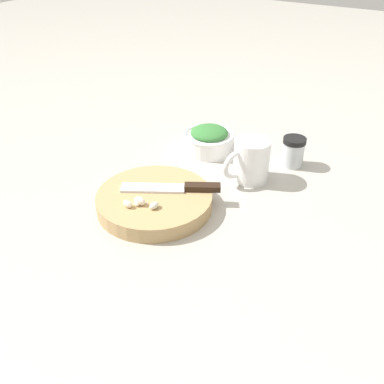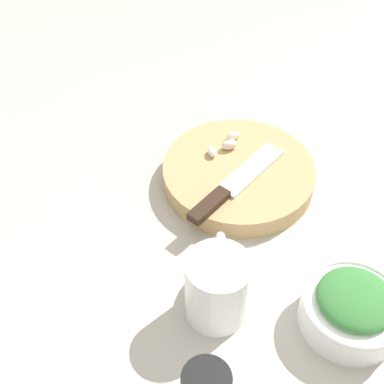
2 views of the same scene
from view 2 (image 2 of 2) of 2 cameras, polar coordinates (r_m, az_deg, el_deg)
name	(u,v)px [view 2 (image 2 of 2)]	position (r m, az deg, el deg)	size (l,w,h in m)	color
ground_plane	(187,211)	(0.82, -0.53, -2.08)	(5.00, 5.00, 0.00)	#B2ADA3
cutting_board	(238,174)	(0.86, 4.96, 1.90)	(0.24, 0.24, 0.03)	tan
chef_knife	(231,186)	(0.81, 4.23, 0.61)	(0.13, 0.19, 0.01)	black
garlic_cloves	(226,144)	(0.87, 3.69, 5.13)	(0.04, 0.07, 0.02)	#EFDFC8
herb_bowl	(352,308)	(0.71, 16.74, -11.74)	(0.13, 0.13, 0.07)	white
coffee_mug	(218,286)	(0.68, 2.74, -9.98)	(0.12, 0.08, 0.10)	white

